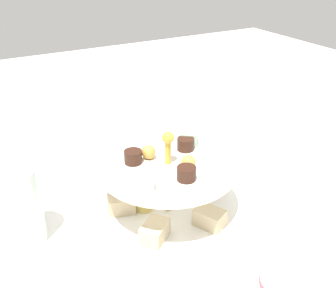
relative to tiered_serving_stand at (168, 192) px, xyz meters
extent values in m
plane|color=white|center=(0.00, 0.00, -0.05)|extent=(2.40, 2.40, 0.00)
cylinder|color=white|center=(0.00, 0.00, -0.04)|extent=(0.28, 0.28, 0.01)
cylinder|color=white|center=(0.00, 0.00, 0.05)|extent=(0.23, 0.23, 0.01)
cylinder|color=gold|center=(0.00, 0.00, 0.03)|extent=(0.01, 0.01, 0.15)
sphere|color=gold|center=(0.00, 0.00, 0.11)|extent=(0.02, 0.02, 0.02)
cube|color=#CCB78E|center=(-0.01, -0.08, -0.02)|extent=(0.05, 0.06, 0.03)
cube|color=#CCB78E|center=(0.07, -0.04, -0.02)|extent=(0.06, 0.05, 0.03)
cube|color=#CCB78E|center=(0.06, 0.06, -0.02)|extent=(0.06, 0.06, 0.03)
cube|color=#CCB78E|center=(-0.04, 0.07, -0.02)|extent=(0.05, 0.06, 0.03)
cube|color=#CCB78E|center=(-0.08, -0.01, -0.02)|extent=(0.06, 0.05, 0.03)
cylinder|color=#E5C660|center=(0.03, -0.03, -0.03)|extent=(0.04, 0.04, 0.01)
cylinder|color=#381E14|center=(0.05, -0.03, 0.07)|extent=(0.03, 0.03, 0.02)
cylinder|color=#381E14|center=(0.00, 0.06, 0.07)|extent=(0.03, 0.03, 0.02)
cylinder|color=#381E14|center=(-0.05, -0.03, 0.07)|extent=(0.03, 0.03, 0.02)
cube|color=#B2E5BC|center=(0.07, 0.04, 0.07)|extent=(0.04, 0.04, 0.02)
cube|color=#B2E5BC|center=(-0.07, -0.04, 0.07)|extent=(0.04, 0.04, 0.02)
sphere|color=gold|center=(-0.02, 0.03, 0.07)|extent=(0.02, 0.02, 0.02)
sphere|color=gold|center=(0.02, -0.03, 0.07)|extent=(0.02, 0.02, 0.02)
cylinder|color=silver|center=(0.23, -0.05, 0.02)|extent=(0.07, 0.07, 0.13)
cylinder|color=silver|center=(-0.15, 0.19, -0.01)|extent=(0.06, 0.06, 0.08)
cylinder|color=#D14C56|center=(-0.03, 0.25, 0.00)|extent=(0.06, 0.06, 0.01)
cube|color=silver|center=(-0.02, -0.29, -0.04)|extent=(0.17, 0.05, 0.00)
cylinder|color=silver|center=(-0.22, -0.02, 0.00)|extent=(0.06, 0.06, 0.09)
camera|label=1|loc=(0.29, 0.51, 0.40)|focal=43.64mm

